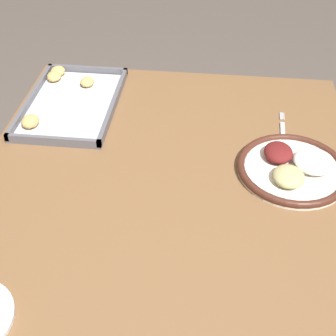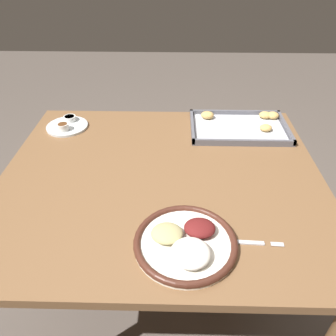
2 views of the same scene
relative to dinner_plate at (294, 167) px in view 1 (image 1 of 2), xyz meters
name	(u,v)px [view 1 (image 1 of 2)]	position (x,y,z in m)	size (l,w,h in m)	color
dining_table	(167,214)	(-0.08, 0.32, -0.12)	(1.13, 0.98, 0.77)	brown
dinner_plate	(294,167)	(0.00, 0.00, 0.00)	(0.28, 0.28, 0.05)	white
fork	(283,133)	(0.16, 0.01, -0.01)	(0.19, 0.02, 0.00)	silver
baking_tray	(69,100)	(0.26, 0.66, 0.00)	(0.41, 0.27, 0.04)	#595960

